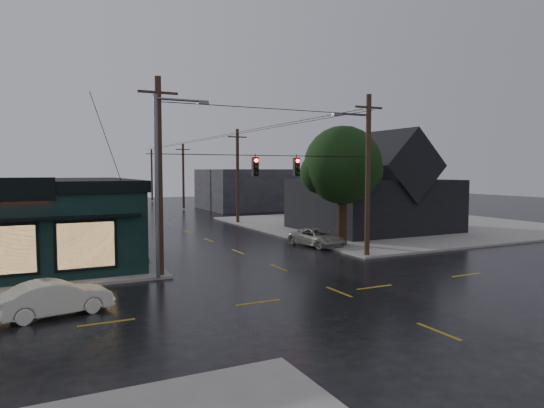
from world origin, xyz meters
name	(u,v)px	position (x,y,z in m)	size (l,w,h in m)	color
ground_plane	(339,292)	(0.00, 0.00, 0.00)	(160.00, 160.00, 0.00)	black
sidewalk_ne	(393,224)	(20.00, 20.00, 0.07)	(28.00, 28.00, 0.15)	gray
ne_building	(372,181)	(15.00, 17.00, 4.47)	(12.60, 11.60, 8.75)	black
corner_tree	(343,166)	(7.57, 10.81, 5.81)	(5.57, 5.57, 8.49)	black
utility_pole_nw	(161,277)	(-6.50, 6.50, 0.00)	(2.00, 0.32, 10.15)	black
utility_pole_ne	(367,257)	(6.50, 6.50, 0.00)	(2.00, 0.32, 10.15)	black
utility_pole_far_a	(238,224)	(6.50, 28.00, 0.00)	(2.00, 0.32, 9.65)	black
utility_pole_far_b	(184,209)	(6.50, 48.00, 0.00)	(2.00, 0.32, 9.15)	black
utility_pole_far_c	(152,201)	(6.50, 68.00, 0.00)	(2.00, 0.32, 9.15)	black
span_signal_assembly	(276,166)	(0.10, 6.50, 5.70)	(13.00, 0.48, 1.23)	black
streetlight_nw	(158,281)	(-6.80, 5.80, 0.00)	(5.40, 0.30, 9.15)	#5D5E61
streetlight_ne	(366,255)	(7.00, 7.20, 0.00)	(5.40, 0.30, 9.15)	#5D5E61
bg_building_west	(16,201)	(-14.00, 40.00, 2.20)	(12.00, 10.00, 4.40)	#3C2E2B
bg_building_east	(254,189)	(16.00, 45.00, 2.80)	(14.00, 12.00, 5.60)	#252429
sedan_cream	(56,298)	(-11.58, 1.79, 0.67)	(1.41, 4.05, 1.34)	silver
suv_silver	(317,238)	(6.00, 11.69, 0.63)	(2.10, 4.56, 1.27)	gray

